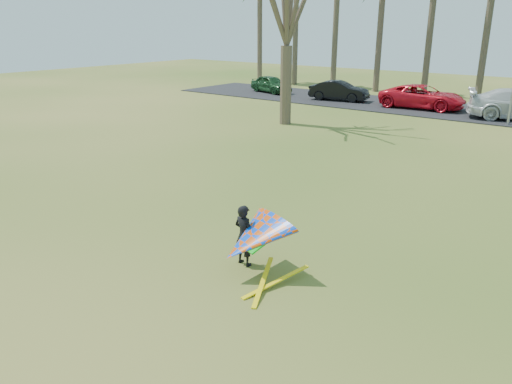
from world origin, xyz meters
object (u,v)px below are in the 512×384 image
Objects in this scene: car_0 at (271,84)px; car_1 at (339,91)px; car_2 at (422,97)px; kite_flyer at (252,239)px.

car_0 is 0.93× the size of car_1.
kite_flyer reaches higher than car_2.
car_1 is (6.43, -0.56, 0.02)m from car_0.
car_2 is at bearing -97.97° from car_1.
car_1 is 5.98m from car_2.
car_0 is 12.40m from car_2.
kite_flyer is (5.20, -24.52, 0.03)m from car_2.
car_2 reaches higher than car_1.
car_2 is 2.26× the size of kite_flyer.
car_1 reaches higher than car_0.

